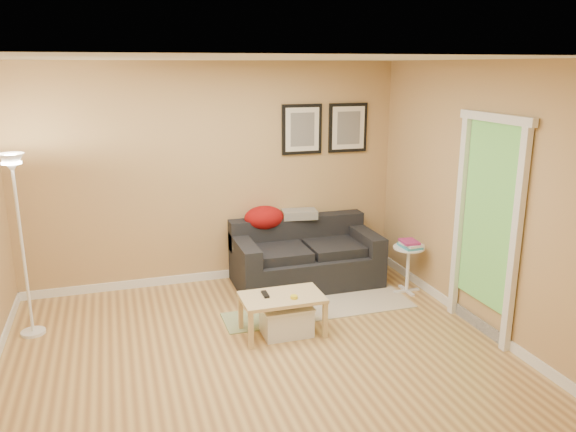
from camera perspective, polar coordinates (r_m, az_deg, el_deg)
The scene contains 22 objects.
floor at distance 5.28m, azimuth -3.01°, elevation -13.89°, with size 4.50×4.50×0.00m, color tan.
ceiling at distance 4.62m, azimuth -3.46°, elevation 15.61°, with size 4.50×4.50×0.00m, color white.
wall_back at distance 6.70m, azimuth -7.49°, elevation 4.14°, with size 4.50×4.50×0.00m, color tan.
wall_front at distance 3.00m, azimuth 6.46°, elevation -9.72°, with size 4.50×4.50×0.00m, color tan.
wall_right at distance 5.75m, azimuth 19.06°, elevation 1.63°, with size 4.00×4.00×0.00m, color tan.
baseboard_back at distance 7.03m, azimuth -7.13°, elevation -5.93°, with size 4.50×0.02×0.10m, color white.
baseboard_right at distance 6.14m, azimuth 17.98°, elevation -9.79°, with size 0.02×4.00×0.10m, color white.
sofa at distance 6.74m, azimuth 1.85°, elevation -3.82°, with size 1.70×0.90×0.75m, color black, non-canonical shape.
red_throw at distance 6.80m, azimuth -2.43°, elevation -0.17°, with size 0.48×0.36×0.28m, color maroon, non-canonical shape.
plaid_throw at distance 6.92m, azimuth 1.15°, elevation 0.20°, with size 0.42×0.26×0.10m, color tan, non-canonical shape.
framed_print_left at distance 6.87m, azimuth 1.41°, elevation 8.75°, with size 0.50×0.04×0.60m, color black, non-canonical shape.
framed_print_right at distance 7.08m, azimuth 6.07°, elevation 8.86°, with size 0.50×0.04×0.60m, color black, non-canonical shape.
area_rug at distance 6.45m, azimuth 6.22°, elevation -8.32°, with size 1.25×0.85×0.01m, color beige.
green_runner at distance 5.94m, azimuth -3.05°, elevation -10.36°, with size 0.70×0.50×0.01m, color #668C4C.
coffee_table at distance 5.58m, azimuth -0.60°, elevation -9.93°, with size 0.79×0.48×0.40m, color #D8C084, non-canonical shape.
remote_control at distance 5.51m, azimuth -2.31°, elevation -7.90°, with size 0.05×0.16×0.02m, color black.
tape_roll at distance 5.43m, azimuth 0.61°, elevation -8.19°, with size 0.07×0.07×0.03m, color yellow.
storage_bin at distance 5.59m, azimuth -0.18°, elevation -10.42°, with size 0.49×0.36×0.30m, color white, non-canonical shape.
side_table at distance 6.66m, azimuth 12.00°, elevation -5.31°, with size 0.36×0.36×0.55m, color white, non-canonical shape.
book_stack at distance 6.55m, azimuth 12.23°, elevation -2.77°, with size 0.20×0.26×0.08m, color teal, non-canonical shape.
floor_lamp at distance 5.88m, azimuth -25.21°, elevation -3.29°, with size 0.23×0.23×1.79m, color white, non-canonical shape.
doorway at distance 5.67m, azimuth 19.30°, elevation -1.44°, with size 0.12×1.01×2.13m, color white, non-canonical shape.
Camera 1 is at (-1.13, -4.48, 2.55)m, focal length 35.19 mm.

